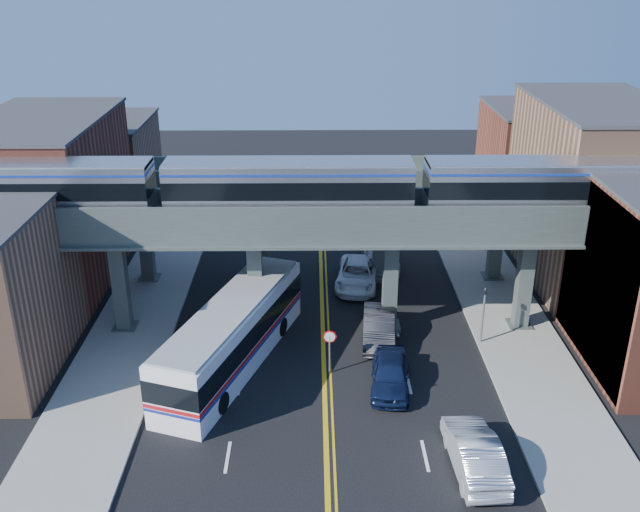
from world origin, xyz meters
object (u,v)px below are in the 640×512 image
object	(u,v)px
transit_train	(289,186)
transit_bus	(232,335)
stop_sign	(330,345)
car_lane_c	(357,274)
car_parked_curb	(475,453)
car_lane_d	(380,254)
car_lane_a	(390,374)
traffic_signal	(484,309)
car_lane_b	(379,327)

from	to	relation	value
transit_train	transit_bus	distance (m)	8.88
transit_train	transit_bus	xyz separation A→B (m)	(-3.11, -4.01, -7.29)
stop_sign	car_lane_c	xyz separation A→B (m)	(2.15, 11.04, -0.95)
car_lane_c	car_parked_curb	size ratio (longest dim) A/B	1.07
transit_bus	car_lane_d	distance (m)	16.41
car_lane_a	transit_bus	bearing A→B (deg)	170.27
transit_train	car_lane_c	xyz separation A→B (m)	(4.36, 6.04, -8.29)
stop_sign	car_parked_curb	xyz separation A→B (m)	(6.20, -7.91, -0.86)
stop_sign	transit_bus	xyz separation A→B (m)	(-5.32, 0.99, 0.05)
car_lane_c	car_lane_d	xyz separation A→B (m)	(1.84, 3.43, 0.08)
stop_sign	car_parked_curb	bearing A→B (deg)	-51.91
car_parked_curb	transit_bus	bearing A→B (deg)	-40.37
car_lane_d	traffic_signal	bearing A→B (deg)	-67.10
transit_train	car_parked_curb	size ratio (longest dim) A/B	7.88
traffic_signal	car_lane_c	xyz separation A→B (m)	(-6.75, 8.04, -1.49)
transit_bus	car_lane_d	xyz separation A→B (m)	(9.31, 13.48, -0.92)
car_lane_b	car_lane_c	size ratio (longest dim) A/B	0.89
traffic_signal	car_lane_a	world-z (taller)	traffic_signal
transit_train	car_lane_c	size ratio (longest dim) A/B	7.35
transit_train	car_lane_b	distance (m)	9.85
transit_bus	transit_train	bearing A→B (deg)	-18.72
car_lane_c	stop_sign	bearing A→B (deg)	-93.24
car_lane_c	car_lane_d	distance (m)	3.89
car_parked_curb	transit_train	bearing A→B (deg)	-59.60
car_lane_d	transit_bus	bearing A→B (deg)	-124.90
transit_train	car_lane_d	distance (m)	13.98
car_lane_c	car_lane_d	world-z (taller)	car_lane_d
transit_bus	car_lane_d	world-z (taller)	transit_bus
traffic_signal	transit_bus	distance (m)	14.37
car_parked_curb	traffic_signal	bearing A→B (deg)	-106.58
transit_train	car_lane_b	bearing A→B (deg)	-16.04
car_lane_b	car_parked_curb	xyz separation A→B (m)	(3.23, -11.42, 0.04)
traffic_signal	car_parked_curb	world-z (taller)	traffic_signal
transit_bus	car_parked_curb	bearing A→B (deg)	-108.60
transit_bus	car_lane_d	size ratio (longest dim) A/B	2.27
transit_train	stop_sign	xyz separation A→B (m)	(2.21, -5.00, -7.34)
stop_sign	car_lane_a	distance (m)	3.58
stop_sign	traffic_signal	bearing A→B (deg)	18.63
transit_bus	traffic_signal	bearing A→B (deg)	-62.87
transit_train	traffic_signal	xyz separation A→B (m)	(11.11, -2.00, -6.80)
stop_sign	transit_bus	size ratio (longest dim) A/B	0.19
traffic_signal	stop_sign	bearing A→B (deg)	-161.37
traffic_signal	car_lane_d	size ratio (longest dim) A/B	0.67
car_lane_a	car_lane_d	distance (m)	15.94
transit_train	stop_sign	world-z (taller)	transit_train
car_lane_c	car_lane_a	bearing A→B (deg)	-77.69
stop_sign	traffic_signal	world-z (taller)	traffic_signal
stop_sign	car_parked_curb	size ratio (longest dim) A/B	0.48
traffic_signal	car_lane_a	distance (m)	7.42
car_lane_a	car_lane_c	world-z (taller)	car_lane_a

